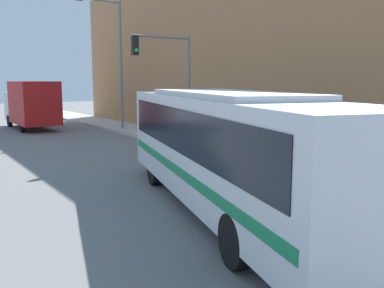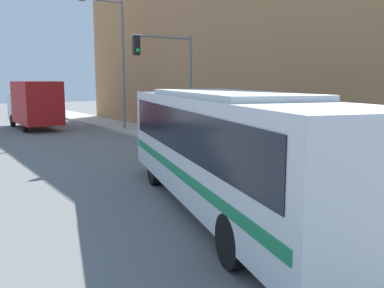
{
  "view_description": "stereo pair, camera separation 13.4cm",
  "coord_description": "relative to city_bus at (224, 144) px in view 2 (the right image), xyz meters",
  "views": [
    {
      "loc": [
        -6.88,
        -7.79,
        3.45
      ],
      "look_at": [
        0.85,
        3.71,
        1.36
      ],
      "focal_mm": 40.0,
      "sensor_mm": 36.0,
      "label": 1
    },
    {
      "loc": [
        -6.77,
        -7.87,
        3.45
      ],
      "look_at": [
        0.85,
        3.71,
        1.36
      ],
      "focal_mm": 40.0,
      "sensor_mm": 36.0,
      "label": 2
    }
  ],
  "objects": [
    {
      "name": "ground_plane",
      "position": [
        0.15,
        -0.71,
        -1.84
      ],
      "size": [
        120.0,
        120.0,
        0.0
      ],
      "primitive_type": "plane",
      "color": "slate"
    },
    {
      "name": "sidewalk",
      "position": [
        6.11,
        19.29,
        -1.75
      ],
      "size": [
        2.93,
        70.0,
        0.17
      ],
      "color": "#B7B2A8",
      "rests_on": "ground_plane"
    },
    {
      "name": "building_facade",
      "position": [
        10.58,
        14.6,
        3.29
      ],
      "size": [
        6.0,
        28.62,
        10.26
      ],
      "color": "#B27A4C",
      "rests_on": "ground_plane"
    },
    {
      "name": "city_bus",
      "position": [
        0.0,
        0.0,
        0.0
      ],
      "size": [
        5.49,
        11.65,
        3.16
      ],
      "rotation": [
        0.0,
        0.0,
        -0.28
      ],
      "color": "silver",
      "rests_on": "ground_plane"
    },
    {
      "name": "delivery_truck",
      "position": [
        0.68,
        22.78,
        -0.04
      ],
      "size": [
        2.44,
        6.75,
        3.35
      ],
      "color": "#B21919",
      "rests_on": "ground_plane"
    },
    {
      "name": "fire_hydrant",
      "position": [
        5.25,
        4.84,
        -1.29
      ],
      "size": [
        0.2,
        0.27,
        0.74
      ],
      "color": "gold",
      "rests_on": "sidewalk"
    },
    {
      "name": "traffic_light_pole",
      "position": [
        4.3,
        9.84,
        2.08
      ],
      "size": [
        3.28,
        0.35,
        5.46
      ],
      "color": "slate",
      "rests_on": "sidewalk"
    },
    {
      "name": "parking_meter",
      "position": [
        5.25,
        7.36,
        -0.82
      ],
      "size": [
        0.14,
        0.14,
        1.24
      ],
      "color": "slate",
      "rests_on": "sidewalk"
    },
    {
      "name": "street_lamp",
      "position": [
        5.12,
        18.21,
        3.29
      ],
      "size": [
        3.1,
        0.28,
        8.39
      ],
      "color": "slate",
      "rests_on": "sidewalk"
    },
    {
      "name": "pedestrian_near_corner",
      "position": [
        6.5,
        7.99,
        -0.73
      ],
      "size": [
        0.34,
        0.34,
        1.83
      ],
      "color": "#23283D",
      "rests_on": "sidewalk"
    },
    {
      "name": "pedestrian_mid_block",
      "position": [
        6.22,
        10.93,
        -0.74
      ],
      "size": [
        0.34,
        0.34,
        1.8
      ],
      "color": "slate",
      "rests_on": "sidewalk"
    }
  ]
}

